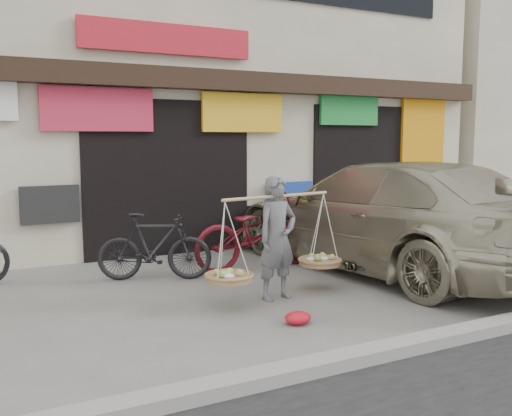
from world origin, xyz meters
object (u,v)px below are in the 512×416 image
street_vendor (277,243)px  bike_1 (154,246)px  bike_2 (260,232)px  suv (385,215)px

street_vendor → bike_1: size_ratio=1.23×
bike_2 → suv: bearing=-118.1°
street_vendor → bike_2: bearing=60.5°
bike_1 → street_vendor: bearing=-122.9°
street_vendor → bike_2: size_ratio=0.90×
bike_2 → suv: (1.72, -0.90, 0.26)m
bike_1 → suv: size_ratio=0.27×
bike_2 → suv: suv is taller
bike_1 → bike_2: bearing=-68.0°
bike_1 → bike_2: size_ratio=0.73×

